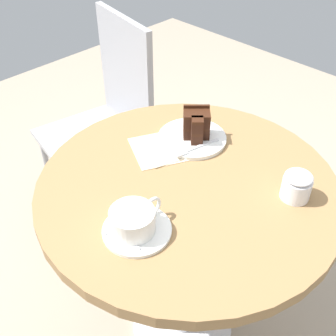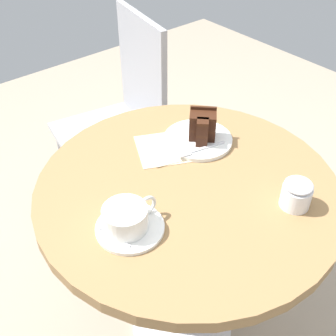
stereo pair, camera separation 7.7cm
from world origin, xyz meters
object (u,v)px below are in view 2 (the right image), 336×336
(fork, at_px, (196,150))
(cafe_chair, at_px, (125,110))
(sugar_pot, at_px, (297,194))
(saucer, at_px, (130,228))
(cake_plate, at_px, (198,140))
(cake_slice, at_px, (202,126))
(napkin, at_px, (168,148))
(teaspoon, at_px, (109,232))
(coffee_cup, at_px, (126,217))

(fork, bearing_deg, cafe_chair, -89.97)
(fork, height_order, sugar_pot, sugar_pot)
(saucer, distance_m, cake_plate, 0.38)
(cake_plate, relative_size, sugar_pot, 2.66)
(cake_slice, relative_size, cafe_chair, 0.11)
(napkin, distance_m, cafe_chair, 0.56)
(teaspoon, height_order, cake_slice, cake_slice)
(coffee_cup, relative_size, sugar_pot, 1.84)
(teaspoon, xyz_separation_m, cake_slice, (0.41, 0.13, 0.04))
(coffee_cup, height_order, teaspoon, coffee_cup)
(napkin, distance_m, sugar_pot, 0.38)
(fork, height_order, napkin, fork)
(cake_plate, bearing_deg, cafe_chair, 79.49)
(cake_slice, bearing_deg, cake_plate, 142.23)
(cake_slice, bearing_deg, coffee_cup, -159.06)
(fork, distance_m, cafe_chair, 0.62)
(saucer, height_order, cake_slice, cake_slice)
(cake_slice, distance_m, napkin, 0.12)
(cafe_chair, bearing_deg, cake_plate, -0.09)
(teaspoon, distance_m, cake_plate, 0.42)
(napkin, height_order, sugar_pot, sugar_pot)
(saucer, distance_m, napkin, 0.32)
(fork, xyz_separation_m, sugar_pot, (0.05, -0.30, 0.02))
(napkin, bearing_deg, coffee_cup, -146.73)
(teaspoon, distance_m, napkin, 0.35)
(teaspoon, relative_size, cake_slice, 1.06)
(cake_plate, relative_size, fork, 1.38)
(coffee_cup, bearing_deg, fork, 18.59)
(napkin, bearing_deg, cafe_chair, 69.48)
(napkin, xyz_separation_m, sugar_pot, (0.09, -0.37, 0.04))
(napkin, bearing_deg, cake_slice, -20.17)
(coffee_cup, xyz_separation_m, cake_slice, (0.37, 0.14, 0.01))
(cafe_chair, height_order, sugar_pot, cafe_chair)
(coffee_cup, relative_size, fork, 0.95)
(coffee_cup, xyz_separation_m, cake_plate, (0.36, 0.15, -0.03))
(fork, relative_size, napkin, 0.69)
(cake_plate, distance_m, fork, 0.06)
(coffee_cup, distance_m, cake_plate, 0.39)
(fork, distance_m, napkin, 0.08)
(cake_plate, bearing_deg, teaspoon, -161.01)
(saucer, relative_size, teaspoon, 1.59)
(sugar_pot, bearing_deg, coffee_cup, 151.27)
(saucer, height_order, coffee_cup, coffee_cup)
(fork, xyz_separation_m, napkin, (-0.04, 0.07, -0.01))
(cake_slice, bearing_deg, sugar_pot, -91.52)
(teaspoon, xyz_separation_m, fork, (0.35, 0.09, 0.00))
(coffee_cup, bearing_deg, napkin, 33.27)
(teaspoon, relative_size, cafe_chair, 0.11)
(cake_plate, xyz_separation_m, sugar_pot, (0.00, -0.34, 0.03))
(fork, distance_m, sugar_pot, 0.30)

